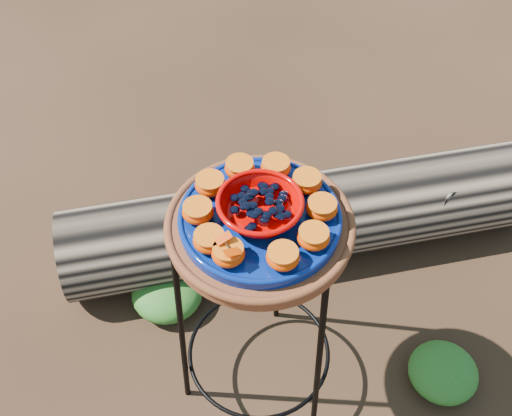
% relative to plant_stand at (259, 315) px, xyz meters
% --- Properties ---
extents(ground, '(60.00, 60.00, 0.00)m').
position_rel_plant_stand_xyz_m(ground, '(0.00, 0.00, -0.35)').
color(ground, black).
extents(plant_stand, '(0.44, 0.44, 0.70)m').
position_rel_plant_stand_xyz_m(plant_stand, '(0.00, 0.00, 0.00)').
color(plant_stand, black).
rests_on(plant_stand, ground).
extents(terracotta_saucer, '(0.41, 0.41, 0.03)m').
position_rel_plant_stand_xyz_m(terracotta_saucer, '(0.00, 0.00, 0.37)').
color(terracotta_saucer, '#572115').
rests_on(terracotta_saucer, plant_stand).
extents(cobalt_plate, '(0.35, 0.35, 0.02)m').
position_rel_plant_stand_xyz_m(cobalt_plate, '(0.00, 0.00, 0.40)').
color(cobalt_plate, navy).
rests_on(cobalt_plate, terracotta_saucer).
extents(red_bowl, '(0.18, 0.18, 0.05)m').
position_rel_plant_stand_xyz_m(red_bowl, '(0.00, 0.00, 0.43)').
color(red_bowl, '#C80200').
rests_on(red_bowl, cobalt_plate).
extents(glass_gems, '(0.14, 0.14, 0.02)m').
position_rel_plant_stand_xyz_m(glass_gems, '(0.00, 0.00, 0.47)').
color(glass_gems, black).
rests_on(glass_gems, red_bowl).
extents(orange_half_0, '(0.07, 0.07, 0.04)m').
position_rel_plant_stand_xyz_m(orange_half_0, '(-0.03, -0.13, 0.43)').
color(orange_half_0, '#C21300').
rests_on(orange_half_0, cobalt_plate).
extents(orange_half_1, '(0.07, 0.07, 0.04)m').
position_rel_plant_stand_xyz_m(orange_half_1, '(0.08, -0.11, 0.43)').
color(orange_half_1, '#C21300').
rests_on(orange_half_1, cobalt_plate).
extents(orange_half_2, '(0.07, 0.07, 0.04)m').
position_rel_plant_stand_xyz_m(orange_half_2, '(0.12, -0.04, 0.43)').
color(orange_half_2, '#C21300').
rests_on(orange_half_2, cobalt_plate).
extents(orange_half_3, '(0.07, 0.07, 0.04)m').
position_rel_plant_stand_xyz_m(orange_half_3, '(0.13, 0.04, 0.43)').
color(orange_half_3, '#C21300').
rests_on(orange_half_3, cobalt_plate).
extents(orange_half_4, '(0.07, 0.07, 0.04)m').
position_rel_plant_stand_xyz_m(orange_half_4, '(0.08, 0.11, 0.43)').
color(orange_half_4, '#C21300').
rests_on(orange_half_4, cobalt_plate).
extents(orange_half_5, '(0.07, 0.07, 0.04)m').
position_rel_plant_stand_xyz_m(orange_half_5, '(0.00, 0.13, 0.43)').
color(orange_half_5, '#C21300').
rests_on(orange_half_5, cobalt_plate).
extents(orange_half_6, '(0.07, 0.07, 0.04)m').
position_rel_plant_stand_xyz_m(orange_half_6, '(-0.08, 0.11, 0.43)').
color(orange_half_6, '#C21300').
rests_on(orange_half_6, cobalt_plate).
extents(orange_half_7, '(0.07, 0.07, 0.04)m').
position_rel_plant_stand_xyz_m(orange_half_7, '(-0.12, 0.04, 0.43)').
color(orange_half_7, '#C21300').
rests_on(orange_half_7, cobalt_plate).
extents(orange_half_8, '(0.07, 0.07, 0.04)m').
position_rel_plant_stand_xyz_m(orange_half_8, '(-0.13, -0.04, 0.43)').
color(orange_half_8, '#C21300').
rests_on(orange_half_8, cobalt_plate).
extents(orange_half_9, '(0.07, 0.07, 0.04)m').
position_rel_plant_stand_xyz_m(orange_half_9, '(-0.08, -0.11, 0.43)').
color(orange_half_9, '#C21300').
rests_on(orange_half_9, cobalt_plate).
extents(butterfly, '(0.08, 0.08, 0.01)m').
position_rel_plant_stand_xyz_m(butterfly, '(-0.03, -0.13, 0.45)').
color(butterfly, '#CE3300').
rests_on(butterfly, orange_half_0).
extents(driftwood_log, '(1.61, 1.09, 0.30)m').
position_rel_plant_stand_xyz_m(driftwood_log, '(0.01, 0.52, -0.20)').
color(driftwood_log, black).
rests_on(driftwood_log, ground).
extents(foliage_left, '(0.23, 0.23, 0.12)m').
position_rel_plant_stand_xyz_m(foliage_left, '(-0.36, 0.18, -0.29)').
color(foliage_left, '#266216').
rests_on(foliage_left, ground).
extents(foliage_right, '(0.21, 0.21, 0.10)m').
position_rel_plant_stand_xyz_m(foliage_right, '(0.53, 0.13, -0.30)').
color(foliage_right, '#266216').
rests_on(foliage_right, ground).
extents(foliage_back, '(0.35, 0.35, 0.18)m').
position_rel_plant_stand_xyz_m(foliage_back, '(-0.15, 0.54, -0.26)').
color(foliage_back, '#266216').
rests_on(foliage_back, ground).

